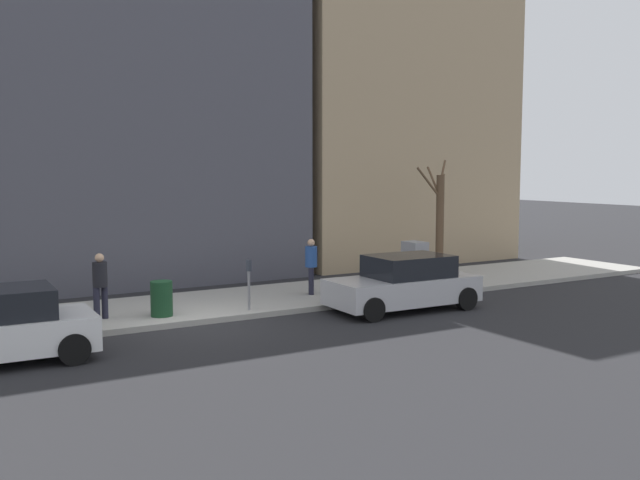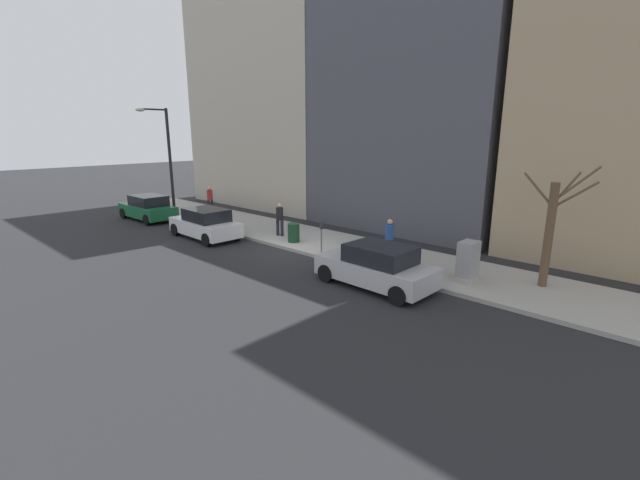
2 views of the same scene
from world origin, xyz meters
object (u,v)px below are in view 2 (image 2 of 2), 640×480
object	(u,v)px
utility_box	(468,262)
office_tower_right	(305,56)
pedestrian_midblock	(280,217)
pedestrian_near_meter	(389,236)
pedestrian_far_corner	(210,198)
parked_car_white	(206,224)
parked_car_green	(148,208)
streetlamp	(165,153)
parking_meter	(321,234)
bare_tree	(551,230)
trash_bin	(294,233)
parked_car_silver	(376,267)
office_block_center	(439,88)

from	to	relation	value
utility_box	office_tower_right	world-z (taller)	office_tower_right
utility_box	pedestrian_midblock	size ratio (longest dim) A/B	0.86
pedestrian_near_meter	pedestrian_far_corner	size ratio (longest dim) A/B	1.00
parked_car_white	office_tower_right	size ratio (longest dim) A/B	0.20
parked_car_green	parked_car_white	bearing A→B (deg)	-92.28
pedestrian_near_meter	streetlamp	bearing A→B (deg)	-55.23
parking_meter	pedestrian_far_corner	xyz separation A→B (m)	(2.15, 12.01, 0.11)
parked_car_white	streetlamp	world-z (taller)	streetlamp
parked_car_green	parking_meter	size ratio (longest dim) A/B	3.13
bare_tree	trash_bin	xyz separation A→B (m)	(-1.76, 10.60, -1.51)
bare_tree	parked_car_silver	bearing A→B (deg)	130.42
utility_box	bare_tree	distance (m)	2.83
bare_tree	office_block_center	distance (m)	13.35
parked_car_white	pedestrian_far_corner	world-z (taller)	pedestrian_far_corner
parking_meter	parked_car_silver	bearing A→B (deg)	-110.48
pedestrian_midblock	parked_car_white	bearing A→B (deg)	19.86
streetlamp	pedestrian_near_meter	bearing A→B (deg)	-84.73
parked_car_white	bare_tree	xyz separation A→B (m)	(3.87, -14.86, 1.37)
bare_tree	pedestrian_near_meter	xyz separation A→B (m)	(-0.93, 5.72, -1.02)
bare_tree	office_tower_right	xyz separation A→B (m)	(9.20, 20.73, 8.74)
pedestrian_near_meter	office_block_center	bearing A→B (deg)	-131.47
parked_car_white	parked_car_silver	bearing A→B (deg)	-87.58
utility_box	trash_bin	world-z (taller)	utility_box
trash_bin	office_block_center	xyz separation A→B (m)	(10.01, -1.71, 7.09)
parking_meter	pedestrian_midblock	bearing A→B (deg)	76.99
parked_car_silver	pedestrian_near_meter	bearing A→B (deg)	27.52
office_tower_right	pedestrian_midblock	bearing A→B (deg)	-140.54
parked_car_white	trash_bin	world-z (taller)	parked_car_white
parked_car_green	pedestrian_far_corner	size ratio (longest dim) A/B	2.55
office_block_center	parked_car_white	bearing A→B (deg)	153.76
utility_box	office_block_center	xyz separation A→B (m)	(9.61, 6.75, 6.84)
parked_car_silver	streetlamp	size ratio (longest dim) A/B	0.65
pedestrian_near_meter	utility_box	bearing A→B (deg)	112.80
parked_car_white	pedestrian_near_meter	distance (m)	9.61
parked_car_green	bare_tree	distance (m)	21.89
parking_meter	office_tower_right	bearing A→B (deg)	47.30
parked_car_silver	parked_car_green	bearing A→B (deg)	91.22
trash_bin	office_block_center	distance (m)	12.38
parking_meter	streetlamp	distance (m)	13.32
parked_car_silver	office_block_center	distance (m)	14.55
parked_car_silver	pedestrian_near_meter	xyz separation A→B (m)	(2.77, 1.37, 0.35)
parking_meter	pedestrian_far_corner	bearing A→B (deg)	79.86
trash_bin	pedestrian_midblock	size ratio (longest dim) A/B	0.54
parked_car_silver	pedestrian_midblock	size ratio (longest dim) A/B	2.55
pedestrian_near_meter	pedestrian_midblock	bearing A→B (deg)	-56.67
office_block_center	parked_car_green	bearing A→B (deg)	133.44
parked_car_silver	office_block_center	world-z (taller)	office_block_center
parking_meter	office_block_center	xyz separation A→B (m)	(10.46, 0.53, 6.71)
parking_meter	utility_box	size ratio (longest dim) A/B	0.94
pedestrian_near_meter	parking_meter	bearing A→B (deg)	-34.80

